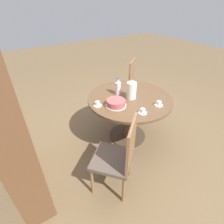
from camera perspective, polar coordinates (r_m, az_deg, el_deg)
name	(u,v)px	position (r m, az deg, el deg)	size (l,w,h in m)	color
ground_plane	(127,136)	(2.93, 5.03, -7.73)	(14.00, 14.00, 0.00)	brown
dining_table	(129,108)	(2.61, 5.62, 1.30)	(1.20, 1.20, 0.73)	#473828
chair_a	(118,156)	(1.93, 2.09, -14.19)	(0.59, 0.59, 0.97)	olive
chair_b	(138,85)	(3.43, 8.41, 8.69)	(0.59, 0.59, 0.97)	olive
bookshelf	(12,130)	(1.97, -29.80, -5.02)	(1.05, 0.28, 1.75)	brown
coffee_pot	(132,90)	(2.44, 6.39, 7.17)	(0.14, 0.14, 0.28)	white
water_bottle	(118,88)	(2.54, 1.94, 7.88)	(0.08, 0.08, 0.25)	silver
cake_main	(116,103)	(2.28, 1.29, 2.92)	(0.27, 0.27, 0.09)	silver
cup_a	(98,104)	(2.30, -4.73, 2.59)	(0.11, 0.11, 0.06)	white
cup_b	(143,111)	(2.18, 9.97, 0.22)	(0.11, 0.11, 0.06)	white
cup_c	(159,104)	(2.38, 15.04, 2.61)	(0.11, 0.11, 0.06)	white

